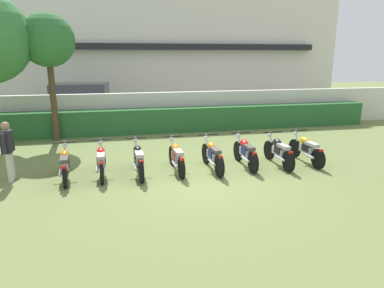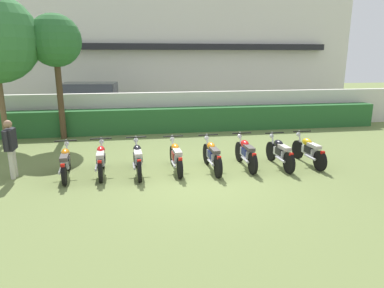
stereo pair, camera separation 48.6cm
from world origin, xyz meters
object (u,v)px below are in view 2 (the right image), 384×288
(motorcycle_in_row_2, at_px, (138,158))
(motorcycle_in_row_3, at_px, (176,156))
(motorcycle_in_row_5, at_px, (246,153))
(motorcycle_in_row_7, at_px, (309,150))
(motorcycle_in_row_6, at_px, (280,152))
(tree_far_side, at_px, (55,42))
(motorcycle_in_row_1, at_px, (101,159))
(motorcycle_in_row_4, at_px, (212,155))
(motorcycle_in_row_0, at_px, (66,162))
(parked_car, at_px, (93,101))
(inspector_person, at_px, (10,144))

(motorcycle_in_row_2, xyz_separation_m, motorcycle_in_row_3, (1.09, 0.08, -0.02))
(motorcycle_in_row_5, xyz_separation_m, motorcycle_in_row_7, (1.99, -0.03, -0.01))
(motorcycle_in_row_6, bearing_deg, motorcycle_in_row_2, 87.78)
(tree_far_side, xyz_separation_m, motorcycle_in_row_7, (8.07, -4.84, -3.32))
(motorcycle_in_row_6, xyz_separation_m, motorcycle_in_row_7, (0.96, 0.07, -0.00))
(motorcycle_in_row_3, distance_m, motorcycle_in_row_7, 4.09)
(motorcycle_in_row_1, bearing_deg, motorcycle_in_row_5, -92.54)
(motorcycle_in_row_1, distance_m, motorcycle_in_row_6, 5.23)
(motorcycle_in_row_2, distance_m, motorcycle_in_row_4, 2.14)
(motorcycle_in_row_0, xyz_separation_m, motorcycle_in_row_3, (3.05, 0.05, 0.00))
(parked_car, bearing_deg, motorcycle_in_row_6, -48.60)
(motorcycle_in_row_4, bearing_deg, motorcycle_in_row_2, 86.77)
(motorcycle_in_row_6, distance_m, motorcycle_in_row_7, 0.97)
(motorcycle_in_row_0, relative_size, inspector_person, 1.15)
(parked_car, relative_size, inspector_person, 2.91)
(tree_far_side, distance_m, motorcycle_in_row_1, 6.10)
(tree_far_side, bearing_deg, motorcycle_in_row_3, -50.16)
(motorcycle_in_row_3, relative_size, motorcycle_in_row_7, 0.99)
(inspector_person, bearing_deg, parked_car, 82.19)
(tree_far_side, xyz_separation_m, motorcycle_in_row_4, (5.03, -4.90, -3.31))
(inspector_person, bearing_deg, motorcycle_in_row_4, -2.95)
(motorcycle_in_row_3, bearing_deg, motorcycle_in_row_7, -93.32)
(inspector_person, bearing_deg, motorcycle_in_row_0, -8.23)
(motorcycle_in_row_6, relative_size, motorcycle_in_row_7, 0.99)
(motorcycle_in_row_7, bearing_deg, parked_car, 35.67)
(motorcycle_in_row_3, relative_size, motorcycle_in_row_6, 1.00)
(motorcycle_in_row_0, bearing_deg, motorcycle_in_row_7, -95.32)
(motorcycle_in_row_2, bearing_deg, motorcycle_in_row_0, 86.44)
(motorcycle_in_row_1, bearing_deg, motorcycle_in_row_7, -92.66)
(motorcycle_in_row_3, xyz_separation_m, motorcycle_in_row_6, (3.12, -0.13, 0.01))
(parked_car, relative_size, motorcycle_in_row_0, 2.54)
(parked_car, xyz_separation_m, motorcycle_in_row_3, (3.24, -9.06, -0.50))
(inspector_person, bearing_deg, motorcycle_in_row_2, -4.11)
(motorcycle_in_row_0, bearing_deg, inspector_person, 76.54)
(motorcycle_in_row_2, bearing_deg, motorcycle_in_row_7, -92.19)
(motorcycle_in_row_0, height_order, motorcycle_in_row_2, motorcycle_in_row_2)
(tree_far_side, bearing_deg, motorcycle_in_row_4, -44.27)
(motorcycle_in_row_1, bearing_deg, motorcycle_in_row_4, -94.51)
(motorcycle_in_row_6, bearing_deg, tree_far_side, 53.79)
(motorcycle_in_row_2, distance_m, motorcycle_in_row_5, 3.19)
(motorcycle_in_row_0, bearing_deg, motorcycle_in_row_4, -96.32)
(motorcycle_in_row_4, relative_size, inspector_person, 1.20)
(motorcycle_in_row_1, bearing_deg, parked_car, 5.17)
(motorcycle_in_row_2, height_order, motorcycle_in_row_4, motorcycle_in_row_2)
(motorcycle_in_row_3, relative_size, inspector_person, 1.16)
(motorcycle_in_row_3, height_order, motorcycle_in_row_4, motorcycle_in_row_4)
(motorcycle_in_row_3, distance_m, motorcycle_in_row_6, 3.13)
(parked_car, bearing_deg, motorcycle_in_row_4, -58.32)
(motorcycle_in_row_4, bearing_deg, inspector_person, 84.93)
(tree_far_side, height_order, motorcycle_in_row_2, tree_far_side)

